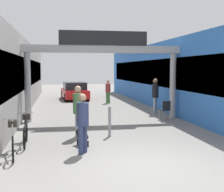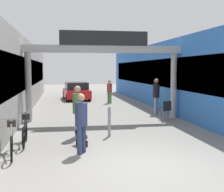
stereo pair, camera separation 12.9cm
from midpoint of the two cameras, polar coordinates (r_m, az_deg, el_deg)
The scene contains 14 objects.
ground_plane at distance 7.81m, azimuth 5.41°, elevation -12.48°, with size 80.00×80.00×0.00m, color gray.
storefront_left at distance 18.45m, azimuth -19.64°, elevation 3.41°, with size 3.00×26.00×3.84m.
storefront_right at distance 19.51m, azimuth 11.39°, elevation 3.68°, with size 3.00×26.00×3.84m.
arcade_sign_gateway at distance 14.21m, azimuth -1.89°, elevation 6.99°, with size 7.40×0.47×4.02m.
pedestrian_with_dog at distance 8.66m, azimuth -5.82°, elevation -4.30°, with size 0.47×0.47×1.66m.
pedestrian_companion at distance 10.69m, azimuth -6.58°, elevation -2.16°, with size 0.40×0.40×1.77m.
pedestrian_carrying_crate at distance 16.25m, azimuth 7.68°, elevation 0.45°, with size 0.46×0.46×1.84m.
pedestrian_elderly_walking at distance 21.14m, azimuth -0.91°, elevation 1.11°, with size 0.46×0.46×1.59m.
dog_on_leash at distance 9.61m, azimuth -5.92°, elevation -7.29°, with size 0.46×0.69×0.49m.
bicycle_silver_nearest at distance 8.89m, azimuth -18.10°, elevation -7.63°, with size 0.46×1.68×0.98m.
bicycle_black_second at distance 10.09m, azimuth -15.88°, elevation -6.08°, with size 0.46×1.69×0.98m.
bollard_post_metal at distance 10.80m, azimuth -0.78°, elevation -4.63°, with size 0.10×0.10×1.05m.
cafe_chair_black_nearer at distance 14.37m, azimuth 9.49°, elevation -2.27°, with size 0.47×0.47×0.89m.
parked_car_red at distance 23.92m, azimuth -7.01°, elevation 0.90°, with size 2.02×4.11×1.33m.
Camera 1 is at (-2.04, -7.17, 2.34)m, focal length 50.00 mm.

